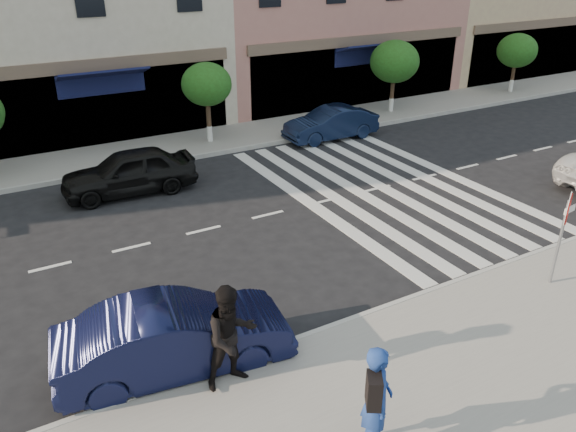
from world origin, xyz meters
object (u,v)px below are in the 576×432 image
Objects in this scene: walker at (231,337)px; car_far_right at (331,123)px; photographer at (377,399)px; car_near_mid at (175,337)px; stop_sign at (566,217)px; car_far_mid at (129,172)px.

walker reaches higher than car_far_right.
photographer reaches higher than car_near_mid.
car_near_mid is (-0.68, 1.00, -0.42)m from walker.
stop_sign is 1.16× the size of walker.
car_near_mid is at bearing 62.30° from photographer.
photographer is 0.95× the size of walker.
stop_sign is at bearing -93.25° from car_near_mid.
photographer is 15.67m from car_far_right.
car_far_right is at bearing 46.72° from walker.
car_far_right is at bearing 103.04° from car_far_mid.
car_near_mid reaches higher than car_far_right.
photographer is at bearing -30.11° from car_far_right.
stop_sign is at bearing -7.79° from walker.
stop_sign is at bearing -7.48° from car_far_right.
stop_sign is 0.53× the size of car_near_mid.
stop_sign reaches higher than car_near_mid.
car_far_right is (10.04, 10.10, -0.06)m from car_near_mid.
car_near_mid is 8.73m from car_far_mid.
walker is 14.53m from car_far_right.
photographer is at bearing -64.20° from walker.
car_near_mid is 14.24m from car_far_right.
car_far_right is (8.07, 13.42, -0.43)m from photographer.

